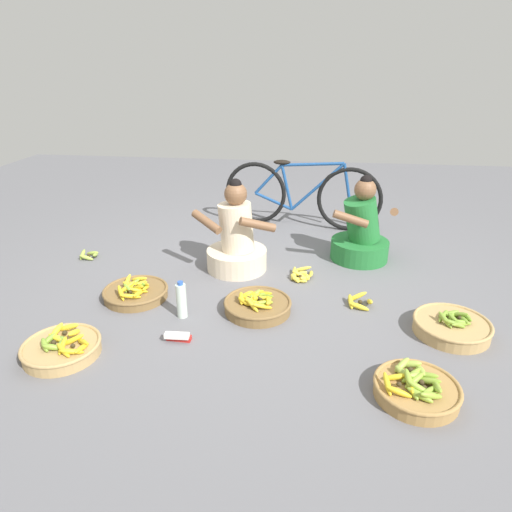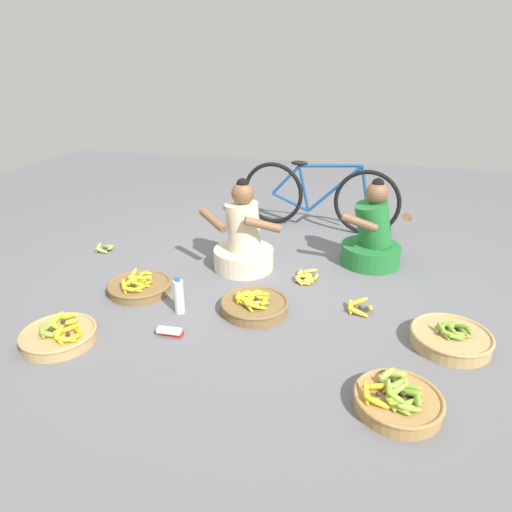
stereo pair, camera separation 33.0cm
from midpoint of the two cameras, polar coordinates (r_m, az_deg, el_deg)
The scene contains 14 objects.
ground_plane at distance 3.63m, azimuth -2.21°, elevation -3.87°, with size 10.00×10.00×0.00m, color slate.
vendor_woman_front at distance 3.83m, azimuth -4.99°, elevation 1.81°, with size 0.73×0.52×0.80m.
vendor_woman_behind at distance 4.10m, azimuth 11.07°, elevation 2.81°, with size 0.61×0.52×0.78m.
bicycle_leaning at distance 4.84m, azimuth 3.82°, elevation 7.78°, with size 1.70×0.26×0.73m.
banana_basket_front_left at distance 3.25m, azimuth -2.74°, elevation -6.31°, with size 0.49×0.49×0.15m.
banana_basket_back_center at distance 3.21m, azimuth 21.08°, elevation -8.44°, with size 0.50×0.50×0.17m.
banana_basket_front_right at distance 3.60m, azimuth -17.71°, elevation -4.46°, with size 0.49×0.49×0.15m.
banana_basket_near_vendor at distance 2.59m, azimuth 16.31°, elevation -16.07°, with size 0.46×0.46×0.16m.
banana_basket_back_right at distance 3.12m, azimuth -26.45°, elevation -10.52°, with size 0.48×0.48×0.15m.
loose_bananas_back_left at distance 3.74m, azimuth 3.32°, elevation -2.54°, with size 0.20×0.27×0.09m.
loose_bananas_mid_right at distance 4.46m, azimuth -22.56°, elevation 0.08°, with size 0.17×0.16×0.09m.
loose_bananas_near_bicycle at distance 3.38m, azimuth 10.35°, elevation -5.81°, with size 0.19×0.21×0.10m.
water_bottle at distance 3.22m, azimuth -12.43°, elevation -5.63°, with size 0.07×0.07×0.28m.
packet_carton_stack at distance 3.02m, azimuth -13.11°, elevation -10.11°, with size 0.17×0.08×0.06m.
Camera 1 is at (0.38, -3.20, 1.67)m, focal length 31.30 mm.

